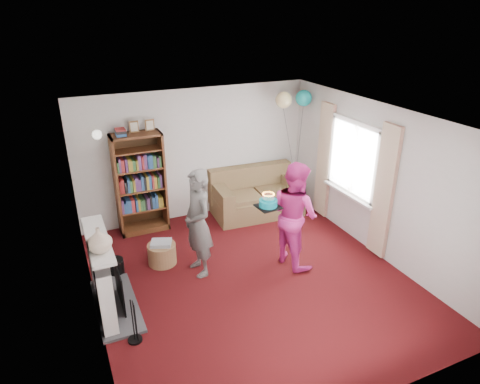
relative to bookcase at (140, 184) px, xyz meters
name	(u,v)px	position (x,y,z in m)	size (l,w,h in m)	color
ground	(252,279)	(1.14, -2.30, -0.91)	(5.00, 5.00, 0.00)	black
wall_back	(195,154)	(1.14, 0.21, 0.34)	(4.50, 0.02, 2.50)	silver
wall_left	(86,239)	(-1.12, -2.30, 0.34)	(0.02, 5.00, 2.50)	silver
wall_right	(378,181)	(3.40, -2.30, 0.34)	(0.02, 5.00, 2.50)	silver
ceiling	(254,119)	(1.14, -2.30, 1.60)	(4.50, 5.00, 0.01)	white
fireplace	(106,277)	(-0.95, -2.11, -0.40)	(0.55, 1.80, 1.12)	#3F3F42
window_bay	(352,172)	(3.34, -1.70, 0.29)	(0.14, 2.02, 2.20)	white
wall_sconce	(97,135)	(-0.61, 0.06, 0.97)	(0.16, 0.23, 0.16)	gold
bookcase	(140,184)	(0.00, 0.00, 0.00)	(0.88, 0.42, 2.06)	#472B14
sofa	(255,197)	(2.21, -0.23, -0.57)	(1.73, 0.91, 0.91)	olive
wicker_basket	(162,253)	(0.01, -1.29, -0.72)	(0.46, 0.46, 0.40)	#966B46
person_striped	(198,223)	(0.49, -1.77, -0.06)	(0.62, 0.41, 1.70)	black
person_magenta	(295,214)	(1.97, -2.11, -0.05)	(0.83, 0.65, 1.72)	#D22A88
birthday_cake	(268,203)	(1.47, -2.15, 0.25)	(0.33, 0.33, 0.22)	black
balloons	(294,99)	(3.01, -0.21, 1.31)	(0.75, 0.46, 1.71)	#3F3F3F
mantel_vase	(99,240)	(-0.98, -2.45, 0.37)	(0.30, 0.30, 0.32)	beige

